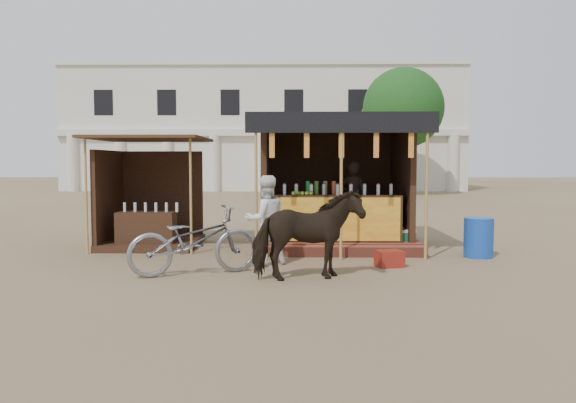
% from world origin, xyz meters
% --- Properties ---
extents(ground, '(120.00, 120.00, 0.00)m').
position_xyz_m(ground, '(0.00, 0.00, 0.00)').
color(ground, '#846B4C').
rests_on(ground, ground).
extents(main_stall, '(3.60, 3.61, 2.78)m').
position_xyz_m(main_stall, '(1.02, 3.36, 1.02)').
color(main_stall, '#974231').
rests_on(main_stall, ground).
extents(secondary_stall, '(2.40, 2.40, 2.38)m').
position_xyz_m(secondary_stall, '(-3.17, 3.24, 0.85)').
color(secondary_stall, '#3B2315').
rests_on(secondary_stall, ground).
extents(cow, '(1.82, 1.18, 1.42)m').
position_xyz_m(cow, '(0.33, -0.32, 0.71)').
color(cow, black).
rests_on(cow, ground).
extents(motorbike, '(2.26, 1.48, 1.12)m').
position_xyz_m(motorbike, '(-1.52, 0.09, 0.56)').
color(motorbike, gray).
rests_on(motorbike, ground).
extents(bystander, '(0.96, 0.86, 1.61)m').
position_xyz_m(bystander, '(-0.39, 1.05, 0.80)').
color(bystander, white).
rests_on(bystander, ground).
extents(blue_barrel, '(0.60, 0.60, 0.77)m').
position_xyz_m(blue_barrel, '(3.70, 1.87, 0.38)').
color(blue_barrel, '#1642A9').
rests_on(blue_barrel, ground).
extents(red_crate, '(0.52, 0.46, 0.29)m').
position_xyz_m(red_crate, '(1.80, 0.83, 0.14)').
color(red_crate, maroon).
rests_on(red_crate, ground).
extents(cooler, '(0.73, 0.58, 0.46)m').
position_xyz_m(cooler, '(2.27, 2.60, 0.23)').
color(cooler, '#1A7740').
rests_on(cooler, ground).
extents(background_building, '(26.00, 7.45, 8.18)m').
position_xyz_m(background_building, '(-2.00, 29.94, 3.98)').
color(background_building, silver).
rests_on(background_building, ground).
extents(tree, '(4.50, 4.40, 7.00)m').
position_xyz_m(tree, '(5.81, 22.14, 4.63)').
color(tree, '#382314').
rests_on(tree, ground).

